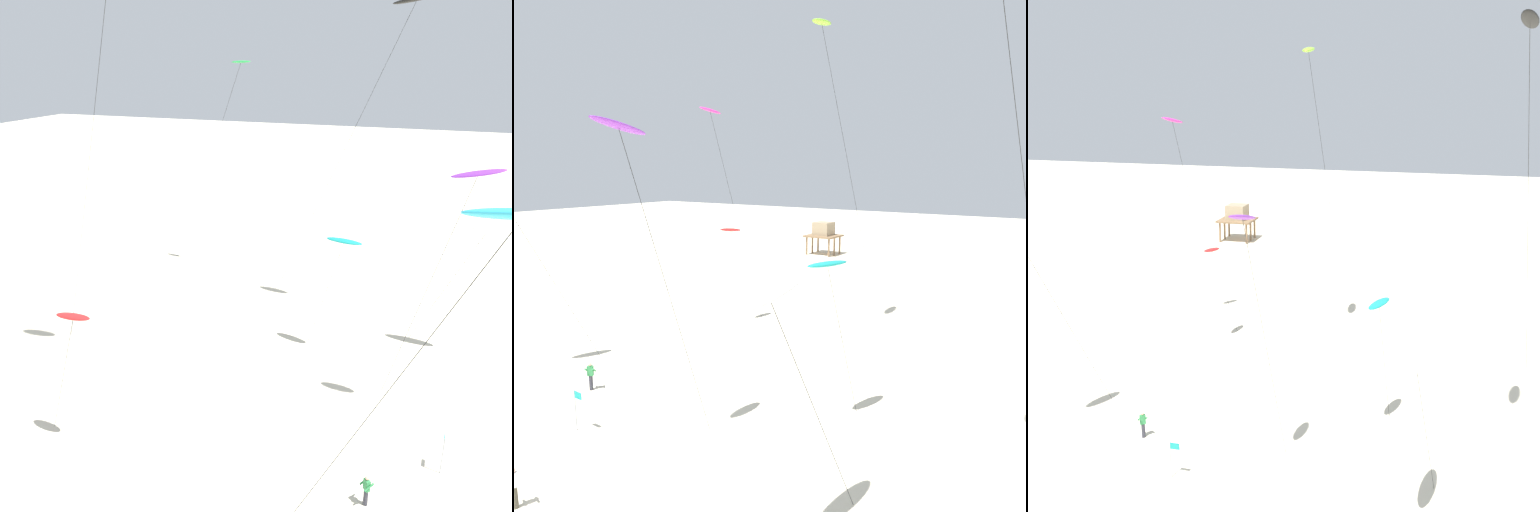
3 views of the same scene
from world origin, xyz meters
The scene contains 11 objects.
ground_plane centered at (0.00, 0.00, 0.00)m, with size 260.00×260.00×0.00m, color beige.
kite_lime centered at (-1.09, 20.15, 22.51)m, with size 2.57×8.46×23.07m.
kite_teal centered at (5.89, 8.33, 8.23)m, with size 1.39×3.67×8.44m.
kite_purple centered at (0.27, 1.16, 14.22)m, with size 1.60×5.05×14.82m.
kite_black centered at (12.33, 5.79, 22.82)m, with size 3.55×11.60×23.46m.
kite_magenta centered at (-12.32, 21.12, 17.34)m, with size 2.17×5.75×18.00m.
kite_red centered at (-8.39, 18.74, 7.81)m, with size 1.35×4.18×8.12m.
kite_white centered at (8.43, -0.27, 9.06)m, with size 1.85×5.74×9.70m.
kite_flyer_middle centered at (-7.29, 4.31, 0.89)m, with size 0.73×0.72×1.67m.
stilt_house centered at (-18.49, 53.26, 3.45)m, with size 4.66×4.41×4.87m.
marker_flag centered at (-3.85, 1.08, 1.49)m, with size 0.57×0.05×2.10m.
Camera 3 is at (9.55, -25.79, 20.15)m, focal length 44.26 mm.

